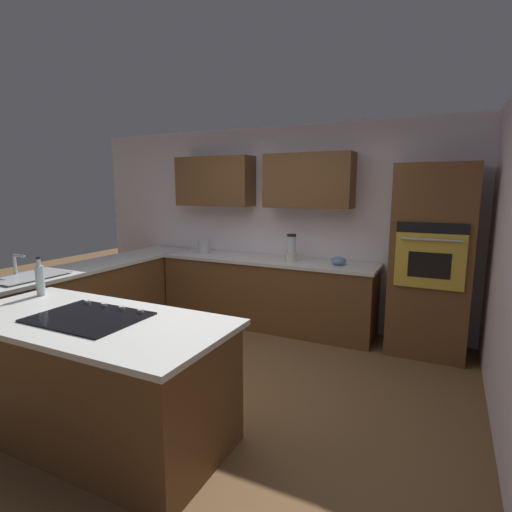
# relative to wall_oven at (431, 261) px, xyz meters

# --- Properties ---
(ground_plane) EXTENTS (14.00, 14.00, 0.00)m
(ground_plane) POSITION_rel_wall_oven_xyz_m (1.85, 1.72, -1.03)
(ground_plane) COLOR brown
(wall_back) EXTENTS (6.00, 0.44, 2.60)m
(wall_back) POSITION_rel_wall_oven_xyz_m (1.92, -0.33, 0.41)
(wall_back) COLOR silver
(wall_back) RESTS_ON ground
(lower_cabinets_back) EXTENTS (2.80, 0.60, 0.86)m
(lower_cabinets_back) POSITION_rel_wall_oven_xyz_m (1.95, -0.00, -0.60)
(lower_cabinets_back) COLOR brown
(lower_cabinets_back) RESTS_ON ground
(countertop_back) EXTENTS (2.84, 0.64, 0.04)m
(countertop_back) POSITION_rel_wall_oven_xyz_m (1.95, -0.00, -0.15)
(countertop_back) COLOR silver
(countertop_back) RESTS_ON lower_cabinets_back
(lower_cabinets_side) EXTENTS (0.60, 2.90, 0.86)m
(lower_cabinets_side) POSITION_rel_wall_oven_xyz_m (3.67, 1.17, -0.60)
(lower_cabinets_side) COLOR brown
(lower_cabinets_side) RESTS_ON ground
(countertop_side) EXTENTS (0.64, 2.94, 0.04)m
(countertop_side) POSITION_rel_wall_oven_xyz_m (3.67, 1.17, -0.15)
(countertop_side) COLOR silver
(countertop_side) RESTS_ON lower_cabinets_side
(island_base) EXTENTS (2.00, 0.88, 0.86)m
(island_base) POSITION_rel_wall_oven_xyz_m (2.09, 2.70, -0.60)
(island_base) COLOR brown
(island_base) RESTS_ON ground
(island_top) EXTENTS (2.08, 0.96, 0.04)m
(island_top) POSITION_rel_wall_oven_xyz_m (2.09, 2.70, -0.15)
(island_top) COLOR silver
(island_top) RESTS_ON island_base
(wall_oven) EXTENTS (0.80, 0.66, 2.05)m
(wall_oven) POSITION_rel_wall_oven_xyz_m (0.00, 0.00, 0.00)
(wall_oven) COLOR brown
(wall_oven) RESTS_ON ground
(sink_unit) EXTENTS (0.46, 0.70, 0.23)m
(sink_unit) POSITION_rel_wall_oven_xyz_m (3.68, 2.06, -0.11)
(sink_unit) COLOR #515456
(sink_unit) RESTS_ON countertop_side
(cooktop) EXTENTS (0.76, 0.56, 0.03)m
(cooktop) POSITION_rel_wall_oven_xyz_m (2.09, 2.69, -0.12)
(cooktop) COLOR black
(cooktop) RESTS_ON island_top
(blender) EXTENTS (0.15, 0.15, 0.34)m
(blender) POSITION_rel_wall_oven_xyz_m (1.60, -0.00, 0.02)
(blender) COLOR beige
(blender) RESTS_ON countertop_back
(mixing_bowl) EXTENTS (0.18, 0.18, 0.10)m
(mixing_bowl) POSITION_rel_wall_oven_xyz_m (1.00, -0.00, -0.08)
(mixing_bowl) COLOR #668CB2
(mixing_bowl) RESTS_ON countertop_back
(kettle) EXTENTS (0.16, 0.16, 0.19)m
(kettle) POSITION_rel_wall_oven_xyz_m (2.90, -0.00, -0.03)
(kettle) COLOR #B7BABF
(kettle) RESTS_ON countertop_back
(oil_bottle) EXTENTS (0.07, 0.07, 0.34)m
(oil_bottle) POSITION_rel_wall_oven_xyz_m (2.94, 2.45, 0.01)
(oil_bottle) COLOR silver
(oil_bottle) RESTS_ON island_top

